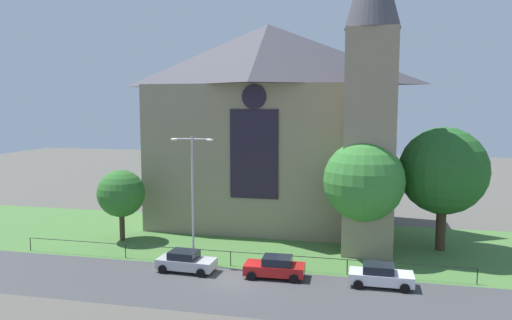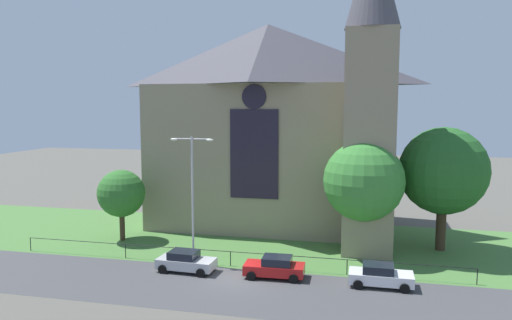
# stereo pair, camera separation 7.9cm
# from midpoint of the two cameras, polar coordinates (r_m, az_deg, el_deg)

# --- Properties ---
(ground) EXTENTS (160.00, 160.00, 0.00)m
(ground) POSITION_cam_midpoint_polar(r_m,az_deg,el_deg) (44.39, 1.24, -9.34)
(ground) COLOR #56544C
(road_asphalt) EXTENTS (120.00, 8.00, 0.01)m
(road_asphalt) POSITION_cam_midpoint_polar(r_m,az_deg,el_deg) (33.32, -3.09, -14.80)
(road_asphalt) COLOR #424244
(road_asphalt) RESTS_ON ground
(grass_verge) EXTENTS (120.00, 20.00, 0.01)m
(grass_verge) POSITION_cam_midpoint_polar(r_m,az_deg,el_deg) (42.51, 0.69, -10.05)
(grass_verge) COLOR #477538
(grass_verge) RESTS_ON ground
(church_building) EXTENTS (23.20, 16.20, 26.00)m
(church_building) POSITION_cam_midpoint_polar(r_m,az_deg,el_deg) (48.51, 2.18, 4.31)
(church_building) COLOR gray
(church_building) RESTS_ON ground
(iron_railing) EXTENTS (34.66, 0.07, 1.13)m
(iron_railing) POSITION_cam_midpoint_polar(r_m,az_deg,el_deg) (37.39, -2.94, -10.81)
(iron_railing) COLOR black
(iron_railing) RESTS_ON ground
(tree_right_far) EXTENTS (7.20, 7.20, 10.30)m
(tree_right_far) POSITION_cam_midpoint_polar(r_m,az_deg,el_deg) (42.99, 21.09, -1.21)
(tree_right_far) COLOR #423021
(tree_right_far) RESTS_ON ground
(tree_left_near) EXTENTS (4.20, 4.20, 6.36)m
(tree_left_near) POSITION_cam_midpoint_polar(r_m,az_deg,el_deg) (45.09, -15.42, -3.80)
(tree_left_near) COLOR #423021
(tree_left_near) RESTS_ON ground
(tree_right_near) EXTENTS (6.42, 6.42, 9.29)m
(tree_right_near) POSITION_cam_midpoint_polar(r_m,az_deg,el_deg) (39.61, 12.54, -2.48)
(tree_right_near) COLOR #4C3823
(tree_right_near) RESTS_ON ground
(streetlamp_near) EXTENTS (3.37, 0.26, 9.76)m
(streetlamp_near) POSITION_cam_midpoint_polar(r_m,az_deg,el_deg) (37.01, -7.38, -2.95)
(streetlamp_near) COLOR #B2B2B7
(streetlamp_near) RESTS_ON ground
(parked_car_silver) EXTENTS (4.28, 2.19, 1.51)m
(parked_car_silver) POSITION_cam_midpoint_polar(r_m,az_deg,el_deg) (36.63, -8.14, -11.64)
(parked_car_silver) COLOR #B7B7BC
(parked_car_silver) RESTS_ON ground
(parked_car_red) EXTENTS (4.26, 2.13, 1.51)m
(parked_car_red) POSITION_cam_midpoint_polar(r_m,az_deg,el_deg) (35.09, 2.29, -12.39)
(parked_car_red) COLOR #B21919
(parked_car_red) RESTS_ON ground
(parked_car_white) EXTENTS (4.21, 2.03, 1.51)m
(parked_car_white) POSITION_cam_midpoint_polar(r_m,az_deg,el_deg) (34.47, 14.37, -12.94)
(parked_car_white) COLOR silver
(parked_car_white) RESTS_ON ground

